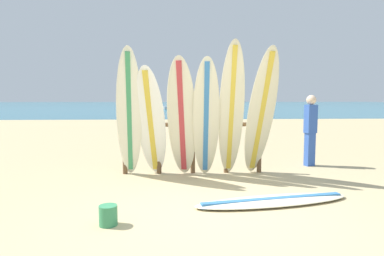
% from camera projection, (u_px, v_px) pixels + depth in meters
% --- Properties ---
extents(ground_plane, '(120.00, 120.00, 0.00)m').
position_uv_depth(ground_plane, '(217.00, 216.00, 4.11)').
color(ground_plane, tan).
extents(ocean_water, '(120.00, 80.00, 0.01)m').
position_uv_depth(ocean_water, '(177.00, 105.00, 61.77)').
color(ocean_water, teal).
rests_on(ocean_water, ground).
extents(surfboard_rack, '(2.74, 0.09, 1.11)m').
position_uv_depth(surfboard_rack, '(193.00, 139.00, 6.40)').
color(surfboard_rack, brown).
rests_on(surfboard_rack, ground).
extents(surfboard_leaning_far_left, '(0.55, 0.91, 2.36)m').
position_uv_depth(surfboard_leaning_far_left, '(129.00, 114.00, 5.93)').
color(surfboard_leaning_far_left, silver).
rests_on(surfboard_leaning_far_left, ground).
extents(surfboard_leaning_left, '(0.68, 0.92, 2.05)m').
position_uv_depth(surfboard_leaning_left, '(151.00, 123.00, 6.02)').
color(surfboard_leaning_left, white).
rests_on(surfboard_leaning_left, ground).
extents(surfboard_leaning_center_left, '(0.66, 0.74, 2.22)m').
position_uv_depth(surfboard_leaning_center_left, '(182.00, 118.00, 6.05)').
color(surfboard_leaning_center_left, beige).
rests_on(surfboard_leaning_center_left, ground).
extents(surfboard_leaning_center, '(0.52, 0.71, 2.20)m').
position_uv_depth(surfboard_leaning_center, '(206.00, 118.00, 6.00)').
color(surfboard_leaning_center, beige).
rests_on(surfboard_leaning_center, ground).
extents(surfboard_leaning_center_right, '(0.49, 0.86, 2.48)m').
position_uv_depth(surfboard_leaning_center_right, '(231.00, 111.00, 5.99)').
color(surfboard_leaning_center_right, beige).
rests_on(surfboard_leaning_center_right, ground).
extents(surfboard_leaning_right, '(0.68, 0.99, 2.38)m').
position_uv_depth(surfboard_leaning_right, '(261.00, 113.00, 6.04)').
color(surfboard_leaning_right, beige).
rests_on(surfboard_leaning_right, ground).
extents(surfboard_lying_on_sand, '(2.35, 0.94, 0.08)m').
position_uv_depth(surfboard_lying_on_sand, '(273.00, 201.00, 4.62)').
color(surfboard_lying_on_sand, beige).
rests_on(surfboard_lying_on_sand, ground).
extents(beachgoer_standing, '(0.29, 0.23, 1.53)m').
position_uv_depth(beachgoer_standing, '(310.00, 127.00, 7.07)').
color(beachgoer_standing, '#3359B2').
rests_on(beachgoer_standing, ground).
extents(small_boat_offshore, '(2.80, 2.32, 0.71)m').
position_uv_depth(small_boat_offshore, '(158.00, 107.00, 41.27)').
color(small_boat_offshore, silver).
rests_on(small_boat_offshore, ocean_water).
extents(sand_bucket, '(0.21, 0.21, 0.24)m').
position_uv_depth(sand_bucket, '(108.00, 215.00, 3.81)').
color(sand_bucket, '#388C59').
rests_on(sand_bucket, ground).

